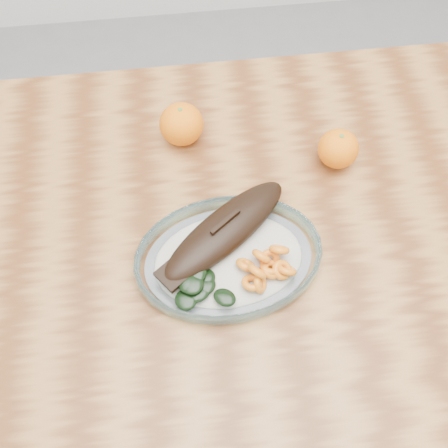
{
  "coord_description": "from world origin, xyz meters",
  "views": [
    {
      "loc": [
        -0.14,
        -0.46,
        1.56
      ],
      "look_at": [
        -0.08,
        0.0,
        0.77
      ],
      "focal_mm": 45.0,
      "sensor_mm": 36.0,
      "label": 1
    }
  ],
  "objects_px": {
    "dining_table": "(268,255)",
    "orange_right": "(338,149)",
    "plated_meal": "(228,255)",
    "orange_left": "(181,124)"
  },
  "relations": [
    {
      "from": "dining_table",
      "to": "orange_right",
      "type": "bearing_deg",
      "value": 42.58
    },
    {
      "from": "dining_table",
      "to": "orange_left",
      "type": "height_order",
      "value": "orange_left"
    },
    {
      "from": "plated_meal",
      "to": "orange_left",
      "type": "distance_m",
      "value": 0.27
    },
    {
      "from": "dining_table",
      "to": "plated_meal",
      "type": "relative_size",
      "value": 2.09
    },
    {
      "from": "orange_left",
      "to": "orange_right",
      "type": "xyz_separation_m",
      "value": [
        0.27,
        -0.08,
        -0.0
      ]
    },
    {
      "from": "dining_table",
      "to": "orange_right",
      "type": "relative_size",
      "value": 16.76
    },
    {
      "from": "plated_meal",
      "to": "orange_right",
      "type": "bearing_deg",
      "value": 35.05
    },
    {
      "from": "dining_table",
      "to": "plated_meal",
      "type": "bearing_deg",
      "value": -146.54
    },
    {
      "from": "orange_left",
      "to": "dining_table",
      "type": "bearing_deg",
      "value": -57.58
    },
    {
      "from": "plated_meal",
      "to": "orange_right",
      "type": "xyz_separation_m",
      "value": [
        0.22,
        0.18,
        0.02
      ]
    }
  ]
}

